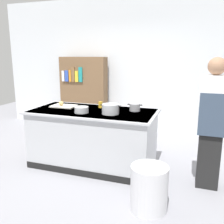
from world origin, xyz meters
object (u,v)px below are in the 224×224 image
at_px(juice_cup, 100,105).
at_px(person_chef, 212,121).
at_px(sauce_pan, 135,107).
at_px(mixing_bowl, 81,110).
at_px(onion, 61,103).
at_px(trash_bin, 149,188).
at_px(bookshelf, 84,94).
at_px(stock_pot, 110,109).

distance_m(juice_cup, person_chef, 1.72).
distance_m(sauce_pan, mixing_bowl, 0.82).
bearing_deg(person_chef, onion, 96.00).
xyz_separation_m(juice_cup, trash_bin, (1.04, -1.14, -0.69)).
distance_m(trash_bin, person_chef, 1.19).
bearing_deg(sauce_pan, trash_bin, -67.55).
height_order(onion, bookshelf, bookshelf).
bearing_deg(trash_bin, juice_cup, 132.35).
bearing_deg(bookshelf, sauce_pan, -44.72).
xyz_separation_m(stock_pot, mixing_bowl, (-0.43, -0.07, -0.03)).
bearing_deg(trash_bin, sauce_pan, 112.45).
height_order(onion, sauce_pan, sauce_pan).
distance_m(mixing_bowl, bookshelf, 2.20).
bearing_deg(mixing_bowl, bookshelf, 114.51).
relative_size(person_chef, bookshelf, 1.01).
relative_size(mixing_bowl, juice_cup, 2.12).
height_order(onion, mixing_bowl, onion).
xyz_separation_m(trash_bin, person_chef, (0.65, 0.77, 0.65)).
xyz_separation_m(stock_pot, sauce_pan, (0.29, 0.31, -0.02)).
distance_m(mixing_bowl, juice_cup, 0.45).
distance_m(stock_pot, person_chef, 1.39).
relative_size(sauce_pan, mixing_bowl, 1.07).
xyz_separation_m(mixing_bowl, person_chef, (1.82, 0.05, -0.03)).
bearing_deg(sauce_pan, stock_pot, -132.95).
relative_size(sauce_pan, trash_bin, 0.43).
height_order(juice_cup, bookshelf, bookshelf).
relative_size(stock_pot, trash_bin, 0.59).
xyz_separation_m(sauce_pan, juice_cup, (-0.59, 0.05, -0.01)).
bearing_deg(person_chef, sauce_pan, 84.96).
height_order(onion, stock_pot, stock_pot).
height_order(onion, trash_bin, onion).
xyz_separation_m(stock_pot, trash_bin, (0.74, -0.78, -0.71)).
height_order(sauce_pan, bookshelf, bookshelf).
height_order(mixing_bowl, bookshelf, bookshelf).
bearing_deg(mixing_bowl, trash_bin, -31.25).
bearing_deg(juice_cup, person_chef, -12.47).
relative_size(mixing_bowl, trash_bin, 0.40).
bearing_deg(bookshelf, mixing_bowl, -65.49).
height_order(stock_pot, sauce_pan, stock_pot).
distance_m(juice_cup, trash_bin, 1.69).
relative_size(juice_cup, trash_bin, 0.19).
relative_size(trash_bin, person_chef, 0.31).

